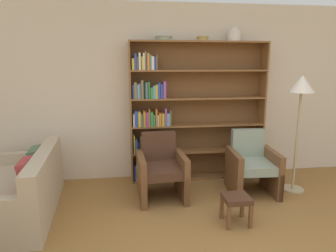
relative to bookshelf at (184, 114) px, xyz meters
The scene contains 10 objects.
wall_back 0.39m from the bookshelf, 47.36° to the left, with size 12.00×0.06×2.75m.
bookshelf is the anchor object (origin of this frame).
bowl_slate 1.19m from the bookshelf, behind, with size 0.26×0.26×0.07m.
bowl_copper 1.18m from the bookshelf, ahead, with size 0.18×0.18×0.07m.
vase_tall 1.42m from the bookshelf, ahead, with size 0.20×0.20×0.20m.
couch 2.55m from the bookshelf, 157.35° to the right, with size 1.07×1.76×0.78m.
armchair_leather 1.03m from the bookshelf, 123.19° to the right, with size 0.67×0.71×0.88m.
armchair_cushioned 1.29m from the bookshelf, 36.81° to the right, with size 0.68×0.72×0.88m.
floor_lamp 1.72m from the bookshelf, 24.15° to the right, with size 0.35×0.35×1.69m.
footstool 1.73m from the bookshelf, 76.76° to the right, with size 0.30×0.30×0.34m.
Camera 1 is at (-1.02, -2.31, 1.85)m, focal length 32.00 mm.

